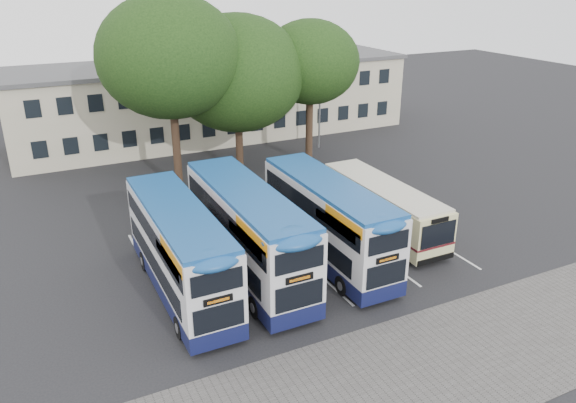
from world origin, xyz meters
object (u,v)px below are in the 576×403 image
(tree_mid, at_px, (237,73))
(bus_dd_right, at_px, (328,218))
(bus_single, at_px, (381,204))
(bus_dd_mid, at_px, (248,229))
(lamp_post, at_px, (320,83))
(bus_dd_left, at_px, (180,247))
(tree_right, at_px, (310,62))
(tree_left, at_px, (169,57))

(tree_mid, height_order, bus_dd_right, tree_mid)
(bus_single, bearing_deg, bus_dd_mid, -170.80)
(lamp_post, height_order, bus_single, lamp_post)
(tree_mid, bearing_deg, bus_single, -75.33)
(bus_dd_left, bearing_deg, tree_mid, 59.34)
(bus_dd_right, xyz_separation_m, bus_single, (4.18, 1.57, -0.67))
(bus_dd_left, bearing_deg, bus_single, 7.33)
(lamp_post, height_order, tree_mid, tree_mid)
(tree_mid, bearing_deg, bus_dd_right, -94.12)
(tree_right, bearing_deg, bus_single, -99.28)
(bus_dd_mid, bearing_deg, lamp_post, 51.81)
(bus_single, bearing_deg, lamp_post, 73.03)
(bus_dd_left, relative_size, bus_single, 1.07)
(bus_dd_right, height_order, bus_single, bus_dd_right)
(tree_left, distance_m, bus_dd_right, 14.52)
(tree_left, distance_m, bus_dd_mid, 13.79)
(tree_left, relative_size, bus_single, 1.33)
(lamp_post, bearing_deg, bus_single, -106.97)
(lamp_post, bearing_deg, bus_dd_left, -134.25)
(lamp_post, bearing_deg, bus_dd_mid, -128.19)
(tree_left, distance_m, tree_mid, 4.99)
(tree_right, height_order, bus_dd_right, tree_right)
(bus_dd_left, distance_m, bus_dd_right, 7.10)
(lamp_post, distance_m, tree_right, 4.60)
(tree_right, xyz_separation_m, bus_dd_left, (-13.18, -13.07, -5.01))
(tree_mid, xyz_separation_m, bus_dd_right, (-0.99, -13.77, -4.58))
(tree_mid, xyz_separation_m, bus_dd_left, (-8.09, -13.65, -4.57))
(bus_dd_mid, height_order, bus_dd_right, bus_dd_mid)
(bus_dd_mid, relative_size, bus_single, 1.12)
(bus_single, bearing_deg, tree_right, 80.72)
(tree_right, bearing_deg, bus_dd_left, -135.25)
(tree_right, height_order, bus_dd_left, tree_right)
(bus_dd_mid, bearing_deg, tree_right, 52.18)
(lamp_post, xyz_separation_m, bus_single, (-4.50, -14.76, -3.58))
(tree_left, bearing_deg, lamp_post, 16.42)
(tree_mid, distance_m, bus_dd_right, 14.54)
(tree_left, bearing_deg, bus_single, -54.85)
(bus_dd_right, bearing_deg, lamp_post, 61.98)
(tree_right, height_order, bus_single, tree_right)
(tree_left, distance_m, tree_right, 9.80)
(tree_mid, height_order, bus_single, tree_mid)
(tree_left, height_order, tree_right, tree_left)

